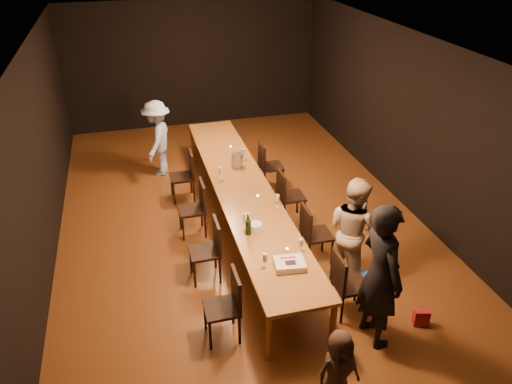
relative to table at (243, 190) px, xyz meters
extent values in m
plane|color=#4E2813|center=(0.00, 0.00, -0.70)|extent=(10.00, 10.00, 0.00)
cube|color=black|center=(0.00, 5.00, 0.80)|extent=(6.00, 0.04, 3.00)
cube|color=black|center=(-3.00, 0.00, 0.80)|extent=(0.04, 10.00, 3.00)
cube|color=black|center=(3.00, 0.00, 0.80)|extent=(0.04, 10.00, 3.00)
cube|color=silver|center=(0.00, 0.00, 2.30)|extent=(6.00, 10.00, 0.04)
cube|color=brown|center=(0.00, 0.00, 0.02)|extent=(0.90, 6.00, 0.05)
cylinder|color=brown|center=(-0.40, -2.90, -0.35)|extent=(0.08, 0.08, 0.70)
cylinder|color=brown|center=(0.40, -2.90, -0.35)|extent=(0.08, 0.08, 0.70)
cylinder|color=brown|center=(-0.40, 2.90, -0.35)|extent=(0.08, 0.08, 0.70)
cylinder|color=brown|center=(0.40, 2.90, -0.35)|extent=(0.08, 0.08, 0.70)
imported|color=black|center=(0.96, -2.88, 0.25)|extent=(0.54, 0.74, 1.90)
imported|color=#C5AB93|center=(1.17, -1.71, 0.10)|extent=(0.85, 0.95, 1.60)
imported|color=#9BBBF0|center=(-1.15, 2.37, 0.06)|extent=(0.88, 1.13, 1.53)
imported|color=#3F2C23|center=(0.11, -3.69, -0.20)|extent=(0.54, 0.39, 1.00)
cube|color=red|center=(1.65, -2.86, -0.59)|extent=(0.21, 0.15, 0.23)
cube|color=#2864AE|center=(1.20, -2.01, -0.57)|extent=(0.25, 0.21, 0.26)
cube|color=white|center=(0.07, -2.21, 0.09)|extent=(0.42, 0.35, 0.09)
cube|color=black|center=(0.07, -2.24, 0.14)|extent=(0.14, 0.11, 0.00)
cube|color=red|center=(0.07, -2.13, 0.14)|extent=(0.20, 0.06, 0.00)
cylinder|color=white|center=(-0.13, -1.28, 0.10)|extent=(0.24, 0.24, 0.11)
cylinder|color=#A6A6AB|center=(0.09, 0.78, 0.16)|extent=(0.24, 0.24, 0.23)
cylinder|color=#B2B7B2|center=(0.15, -1.87, 0.06)|extent=(0.05, 0.05, 0.03)
cylinder|color=#B2B7B2|center=(0.15, -0.40, 0.06)|extent=(0.05, 0.05, 0.03)
cylinder|color=#B2B7B2|center=(0.15, 1.58, 0.06)|extent=(0.05, 0.05, 0.03)
camera|label=1|loc=(-1.64, -6.95, 3.90)|focal=35.00mm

